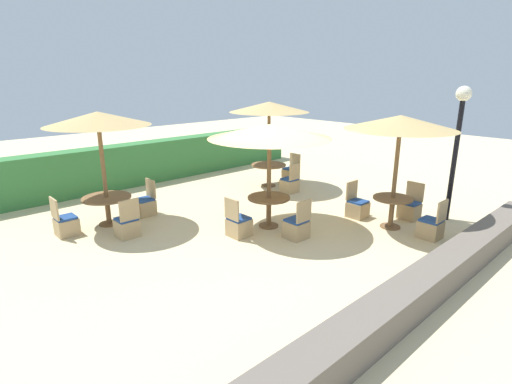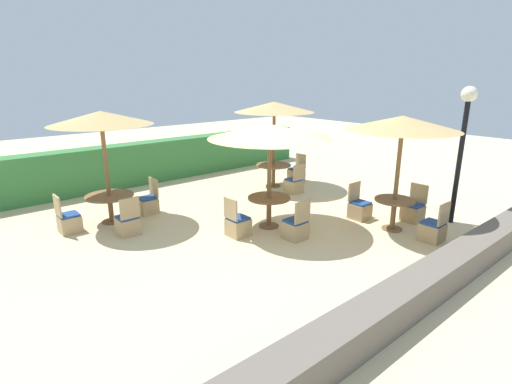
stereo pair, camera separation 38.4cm
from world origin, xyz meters
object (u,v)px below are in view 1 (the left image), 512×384
Objects in this scene: parasol_front_right at (401,123)px; patio_chair_back_right_east at (291,173)px; patio_chair_center_west at (238,225)px; patio_chair_back_left_west at (66,224)px; lamp_post at (459,127)px; round_table_front_right at (392,205)px; patio_chair_front_right_east at (410,209)px; round_table_back_right at (269,169)px; patio_chair_back_left_east at (145,205)px; parasol_back_right at (269,107)px; patio_chair_back_right_south at (290,184)px; patio_chair_back_left_south at (127,226)px; parasol_back_left at (98,119)px; patio_chair_front_right_north at (357,207)px; patio_chair_front_right_south at (431,227)px; round_table_center at (269,204)px; patio_chair_center_south at (297,227)px; parasol_center at (269,132)px; round_table_back_left at (107,202)px.

parasol_front_right is 2.90× the size of patio_chair_back_right_east.
patio_chair_center_west and patio_chair_back_left_west have the same top height.
lamp_post reaches higher than round_table_front_right.
lamp_post is 2.29m from patio_chair_front_right_east.
patio_chair_back_left_east is at bearing 177.68° from round_table_back_right.
patio_chair_back_right_south is (-0.04, -0.99, -2.31)m from parasol_back_right.
parasol_back_left is at bearing 89.04° from patio_chair_back_left_south.
patio_chair_front_right_north is 5.55m from patio_chair_back_left_east.
lamp_post reaches higher than patio_chair_front_right_south.
parasol_back_left reaches higher than round_table_center.
patio_chair_front_right_east is 0.34× the size of parasol_back_right.
patio_chair_front_right_east reaches higher than round_table_front_right.
patio_chair_back_right_south is at bearing 7.52° from patio_chair_front_right_east.
parasol_back_right is at bearing 85.76° from patio_chair_front_right_south.
patio_chair_front_right_south is at bearing -87.13° from round_table_front_right.
round_table_center is 3.35m from patio_chair_back_left_east.
patio_chair_front_right_south is 1.00× the size of patio_chair_front_right_north.
round_table_front_right is 0.99× the size of patio_chair_center_south.
parasol_front_right is at bearing -96.61° from patio_chair_back_right_south.
patio_chair_center_west is (-3.06, 2.09, -2.26)m from parasol_front_right.
round_table_back_left is at bearing 135.11° from parasol_center.
patio_chair_center_south is 4.66m from round_table_back_left.
parasol_front_right is 0.94× the size of parasol_center.
patio_chair_front_right_north is 1.00× the size of patio_chair_back_right_east.
patio_chair_back_right_south is 0.80× the size of round_table_back_left.
patio_chair_back_left_east is at bearing 122.59° from parasol_center.
lamp_post is 3.57× the size of patio_chair_center_south.
round_table_center is at bearing 0.00° from parasol_center.
patio_chair_back_right_east is at bearing -1.22° from round_table_back_right.
parasol_front_right is at bearing -44.57° from parasol_back_left.
round_table_back_right is at bearing -96.74° from patio_chair_front_right_north.
parasol_back_right is 2.96× the size of patio_chair_back_right_east.
round_table_back_right is 6.42m from patio_chair_back_left_west.
round_table_back_right is 1.04m from patio_chair_back_right_south.
lamp_post is 3.59× the size of round_table_front_right.
patio_chair_front_right_south is (0.05, -0.96, -2.26)m from parasol_front_right.
parasol_front_right is 2.90× the size of patio_chair_back_left_west.
patio_chair_back_left_east is at bearing 164.97° from patio_chair_back_right_south.
patio_chair_back_left_east reaches higher than round_table_front_right.
parasol_back_left is (-5.39, 0.16, 0.00)m from parasol_back_right.
lamp_post is 8.09m from patio_chair_back_left_east.
parasol_back_right reaches higher than round_table_front_right.
patio_chair_front_right_north is at bearing 90.61° from patio_chair_front_right_south.
patio_chair_front_right_south reaches higher than round_table_front_right.
parasol_center is (-2.15, 1.09, 2.05)m from patio_chair_front_right_north.
patio_chair_front_right_east is 1.00× the size of patio_chair_back_left_west.
patio_chair_center_west is 2.53m from patio_chair_back_left_south.
parasol_back_left reaches higher than patio_chair_back_right_east.
patio_chair_front_right_north is 6.71m from parasol_back_left.
patio_chair_back_right_east is 4.52m from round_table_center.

